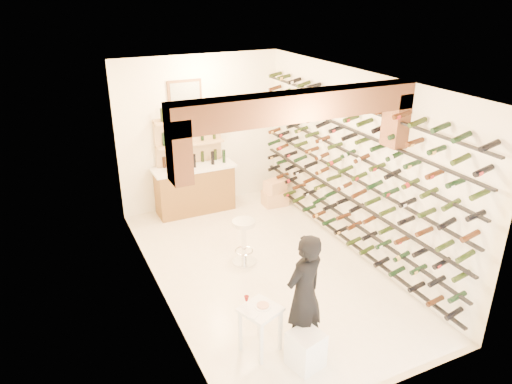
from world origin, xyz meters
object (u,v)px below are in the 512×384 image
(tasting_table, at_px, (260,316))
(person, at_px, (304,294))
(wine_rack, at_px, (345,170))
(back_counter, at_px, (195,188))
(white_stool, at_px, (306,349))
(chrome_barstool, at_px, (244,239))
(crate_lower, at_px, (275,198))

(tasting_table, xyz_separation_m, person, (0.53, -0.19, 0.30))
(wine_rack, bearing_deg, back_counter, 124.66)
(wine_rack, xyz_separation_m, back_counter, (-1.83, 2.65, -1.02))
(back_counter, distance_m, tasting_table, 4.45)
(tasting_table, relative_size, white_stool, 1.67)
(white_stool, bearing_deg, wine_rack, 47.65)
(tasting_table, distance_m, person, 0.63)
(tasting_table, bearing_deg, person, -41.64)
(wine_rack, distance_m, person, 2.83)
(tasting_table, xyz_separation_m, white_stool, (0.40, -0.50, -0.30))
(white_stool, bearing_deg, back_counter, 87.38)
(person, bearing_deg, chrome_barstool, -112.46)
(back_counter, bearing_deg, wine_rack, -55.34)
(white_stool, height_order, person, person)
(wine_rack, xyz_separation_m, chrome_barstool, (-1.75, 0.31, -1.08))
(tasting_table, bearing_deg, wine_rack, 13.98)
(tasting_table, xyz_separation_m, crate_lower, (2.29, 3.96, -0.39))
(back_counter, xyz_separation_m, white_stool, (-0.22, -4.90, -0.29))
(tasting_table, relative_size, chrome_barstool, 1.00)
(wine_rack, relative_size, chrome_barstool, 7.06)
(wine_rack, distance_m, back_counter, 3.38)
(back_counter, height_order, person, person)
(chrome_barstool, relative_size, crate_lower, 1.54)
(tasting_table, bearing_deg, white_stool, -72.84)
(back_counter, height_order, white_stool, back_counter)
(white_stool, relative_size, person, 0.29)
(white_stool, relative_size, chrome_barstool, 0.60)
(person, bearing_deg, wine_rack, -152.70)
(wine_rack, distance_m, crate_lower, 2.61)
(crate_lower, bearing_deg, person, -112.99)
(person, bearing_deg, tasting_table, -38.03)
(tasting_table, distance_m, crate_lower, 4.59)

